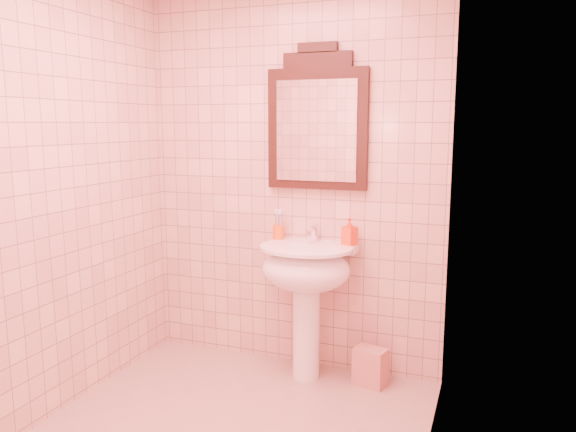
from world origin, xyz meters
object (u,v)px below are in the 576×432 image
at_px(toothbrush_cup, 279,232).
at_px(soap_dispenser, 350,232).
at_px(pedestal_sink, 306,278).
at_px(mirror, 317,123).
at_px(towel, 370,367).

relative_size(toothbrush_cup, soap_dispenser, 1.01).
bearing_deg(pedestal_sink, toothbrush_cup, 149.00).
bearing_deg(soap_dispenser, toothbrush_cup, -157.33).
xyz_separation_m(mirror, towel, (0.41, -0.15, -1.50)).
distance_m(pedestal_sink, mirror, 0.98).
bearing_deg(towel, mirror, 159.63).
height_order(pedestal_sink, toothbrush_cup, toothbrush_cup).
bearing_deg(soap_dispenser, towel, -2.39).
relative_size(pedestal_sink, soap_dispenser, 5.08).
height_order(pedestal_sink, mirror, mirror).
bearing_deg(toothbrush_cup, mirror, 13.36).
distance_m(toothbrush_cup, soap_dispenser, 0.48).
xyz_separation_m(pedestal_sink, toothbrush_cup, (-0.24, 0.14, 0.25)).
height_order(mirror, towel, mirror).
xyz_separation_m(soap_dispenser, towel, (0.17, -0.08, -0.83)).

